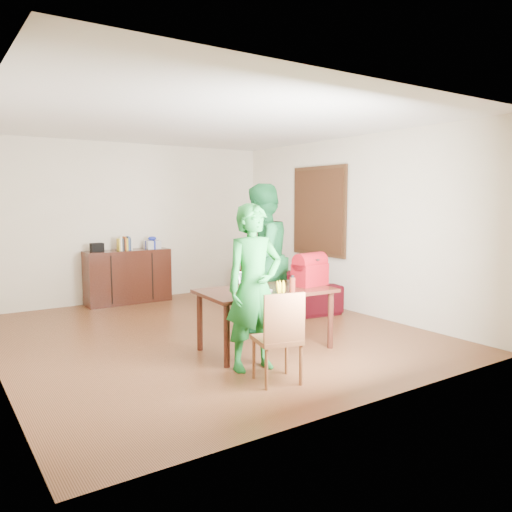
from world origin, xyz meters
TOP-DOWN VIEW (x-y plane):
  - room at (0.01, 0.13)m, footprint 5.20×5.70m
  - table at (0.22, -0.97)m, footprint 1.57×0.95m
  - chair at (-0.30, -1.91)m, footprint 0.48×0.47m
  - person_near at (-0.27, -1.45)m, footprint 0.66×0.46m
  - person_far at (0.65, -0.23)m, footprint 1.16×1.04m
  - laptop at (0.06, -1.00)m, footprint 0.32×0.24m
  - bananas at (0.19, -1.30)m, footprint 0.16×0.12m
  - bottle at (0.34, -1.31)m, footprint 0.07×0.07m
  - red_bag at (0.81, -1.05)m, footprint 0.45×0.30m
  - sofa at (1.95, 0.97)m, footprint 1.23×2.35m

SIDE VIEW (x-z plane):
  - chair at x=-0.30m, z-range -0.19..0.70m
  - sofa at x=1.95m, z-range 0.00..0.65m
  - table at x=0.22m, z-range 0.27..0.98m
  - bananas at x=0.19m, z-range 0.71..0.77m
  - laptop at x=0.06m, z-range 0.65..0.86m
  - bottle at x=0.34m, z-range 0.71..0.90m
  - person_near at x=-0.27m, z-range 0.00..1.70m
  - red_bag at x=0.81m, z-range 0.71..1.02m
  - person_far at x=0.65m, z-range 0.00..1.95m
  - room at x=0.01m, z-range -0.14..2.76m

